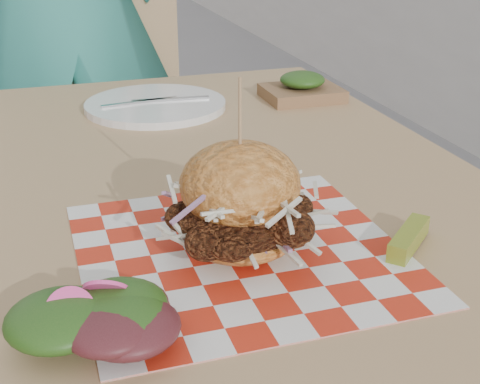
% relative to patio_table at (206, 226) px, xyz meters
% --- Properties ---
extents(patio_table, '(0.80, 1.20, 0.75)m').
position_rel_patio_table_xyz_m(patio_table, '(0.00, 0.00, 0.00)').
color(patio_table, tan).
rests_on(patio_table, ground).
extents(patio_chair, '(0.50, 0.50, 0.95)m').
position_rel_patio_table_xyz_m(patio_chair, '(-0.02, 0.97, -0.12)').
color(patio_chair, tan).
rests_on(patio_chair, ground).
extents(paper_liner, '(0.36, 0.36, 0.00)m').
position_rel_patio_table_xyz_m(paper_liner, '(-0.02, -0.23, 0.08)').
color(paper_liner, red).
rests_on(paper_liner, patio_table).
extents(sandwich, '(0.18, 0.18, 0.20)m').
position_rel_patio_table_xyz_m(sandwich, '(-0.02, -0.23, 0.14)').
color(sandwich, '#D1853B').
rests_on(sandwich, paper_liner).
extents(pickle_spear, '(0.08, 0.08, 0.02)m').
position_rel_patio_table_xyz_m(pickle_spear, '(0.17, -0.28, 0.09)').
color(pickle_spear, olive).
rests_on(pickle_spear, paper_liner).
extents(side_salad, '(0.14, 0.14, 0.05)m').
position_rel_patio_table_xyz_m(side_salad, '(-0.20, -0.34, 0.09)').
color(side_salad, '#3F1419').
rests_on(side_salad, patio_table).
extents(place_setting, '(0.27, 0.27, 0.02)m').
position_rel_patio_table_xyz_m(place_setting, '(0.00, 0.36, 0.09)').
color(place_setting, white).
rests_on(place_setting, patio_table).
extents(kraft_tray, '(0.15, 0.12, 0.06)m').
position_rel_patio_table_xyz_m(kraft_tray, '(0.29, 0.34, 0.10)').
color(kraft_tray, brown).
rests_on(kraft_tray, patio_table).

